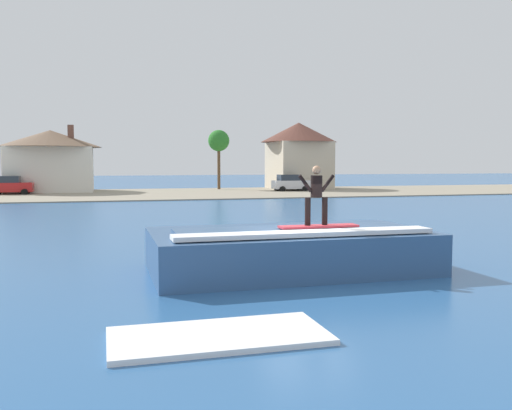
{
  "coord_description": "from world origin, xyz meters",
  "views": [
    {
      "loc": [
        -5.29,
        -13.86,
        3.06
      ],
      "look_at": [
        -0.21,
        4.4,
        1.62
      ],
      "focal_mm": 38.47,
      "sensor_mm": 36.0,
      "label": 1
    }
  ],
  "objects": [
    {
      "name": "tree_tall_bare",
      "position": [
        7.57,
        48.36,
        5.56
      ],
      "size": [
        2.45,
        2.45,
        6.91
      ],
      "color": "brown",
      "rests_on": "ground_plane"
    },
    {
      "name": "car_near_shore",
      "position": [
        -13.96,
        43.33,
        0.94
      ],
      "size": [
        3.95,
        2.02,
        1.86
      ],
      "color": "red",
      "rests_on": "ground_plane"
    },
    {
      "name": "wave_crest",
      "position": [
        -0.21,
        0.77,
        0.61
      ],
      "size": [
        7.81,
        4.1,
        1.3
      ],
      "color": "#345682",
      "rests_on": "ground_plane"
    },
    {
      "name": "house_with_chimney",
      "position": [
        -10.63,
        47.92,
        3.72
      ],
      "size": [
        10.55,
        10.55,
        7.08
      ],
      "color": "silver",
      "rests_on": "ground_plane"
    },
    {
      "name": "surfboard",
      "position": [
        0.42,
        0.18,
        1.33
      ],
      "size": [
        2.25,
        0.51,
        0.06
      ],
      "color": "#D8333F",
      "rests_on": "wave_crest"
    },
    {
      "name": "house_gabled_white",
      "position": [
        16.89,
        47.14,
        4.44
      ],
      "size": [
        8.93,
        8.93,
        7.84
      ],
      "color": "beige",
      "rests_on": "ground_plane"
    },
    {
      "name": "whitewater_patch",
      "position": [
        -3.41,
        -4.66,
        0.05
      ],
      "size": [
        3.79,
        1.81,
        0.1
      ],
      "color": "white",
      "rests_on": "ground_plane"
    },
    {
      "name": "surfer",
      "position": [
        0.36,
        0.23,
        2.27
      ],
      "size": [
        1.07,
        0.32,
        1.65
      ],
      "color": "black",
      "rests_on": "surfboard"
    },
    {
      "name": "ground_plane",
      "position": [
        0.0,
        0.0,
        0.0
      ],
      "size": [
        260.0,
        260.0,
        0.0
      ],
      "primitive_type": "plane",
      "color": "#2D5D95"
    },
    {
      "name": "car_far_shore",
      "position": [
        14.29,
        42.55,
        0.94
      ],
      "size": [
        3.96,
        2.13,
        1.86
      ],
      "color": "silver",
      "rests_on": "ground_plane"
    },
    {
      "name": "shoreline_bank",
      "position": [
        0.0,
        41.44,
        0.05
      ],
      "size": [
        120.0,
        20.09,
        0.1
      ],
      "color": "gray",
      "rests_on": "ground_plane"
    }
  ]
}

